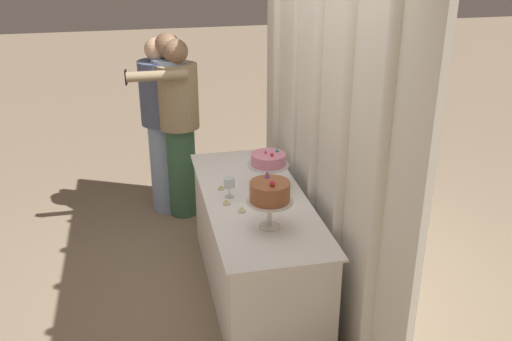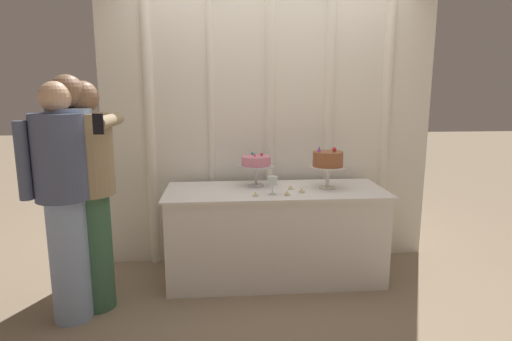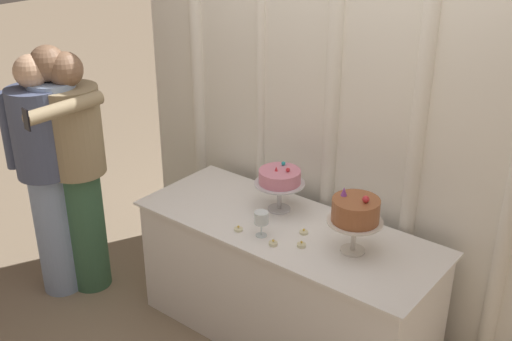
{
  "view_description": "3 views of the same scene",
  "coord_description": "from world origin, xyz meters",
  "px_view_note": "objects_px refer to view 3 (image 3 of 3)",
  "views": [
    {
      "loc": [
        3.55,
        -0.66,
        2.55
      ],
      "look_at": [
        -0.05,
        0.12,
        0.96
      ],
      "focal_mm": 40.25,
      "sensor_mm": 36.0,
      "label": 1
    },
    {
      "loc": [
        -0.45,
        -3.33,
        1.61
      ],
      "look_at": [
        -0.17,
        0.04,
        0.95
      ],
      "focal_mm": 29.9,
      "sensor_mm": 36.0,
      "label": 2
    },
    {
      "loc": [
        1.82,
        -2.46,
        2.58
      ],
      "look_at": [
        -0.23,
        0.1,
        1.06
      ],
      "focal_mm": 43.89,
      "sensor_mm": 36.0,
      "label": 3
    }
  ],
  "objects_px": {
    "tealight_far_left": "(238,229)",
    "tealight_far_right": "(301,245)",
    "cake_display_nearleft": "(280,179)",
    "wine_glass": "(261,218)",
    "tealight_near_left": "(273,243)",
    "cake_table": "(285,282)",
    "guest_man_pink_jacket": "(46,170)",
    "guest_girl_blue_dress": "(77,167)",
    "tealight_near_right": "(304,232)",
    "guest_man_dark_suit": "(61,160)",
    "cake_display_nearright": "(355,212)"
  },
  "relations": [
    {
      "from": "tealight_near_right",
      "to": "guest_man_pink_jacket",
      "type": "height_order",
      "value": "guest_man_pink_jacket"
    },
    {
      "from": "tealight_far_left",
      "to": "tealight_far_right",
      "type": "xyz_separation_m",
      "value": [
        0.38,
        0.08,
        0.0
      ]
    },
    {
      "from": "tealight_near_right",
      "to": "guest_girl_blue_dress",
      "type": "bearing_deg",
      "value": -165.27
    },
    {
      "from": "cake_table",
      "to": "guest_man_pink_jacket",
      "type": "height_order",
      "value": "guest_man_pink_jacket"
    },
    {
      "from": "cake_display_nearright",
      "to": "tealight_far_right",
      "type": "relative_size",
      "value": 7.4
    },
    {
      "from": "tealight_far_left",
      "to": "guest_girl_blue_dress",
      "type": "distance_m",
      "value": 1.22
    },
    {
      "from": "tealight_far_left",
      "to": "tealight_far_right",
      "type": "distance_m",
      "value": 0.39
    },
    {
      "from": "wine_glass",
      "to": "guest_girl_blue_dress",
      "type": "xyz_separation_m",
      "value": [
        -1.34,
        -0.23,
        0.02
      ]
    },
    {
      "from": "tealight_far_left",
      "to": "tealight_near_left",
      "type": "relative_size",
      "value": 1.02
    },
    {
      "from": "tealight_near_right",
      "to": "tealight_near_left",
      "type": "bearing_deg",
      "value": -106.15
    },
    {
      "from": "tealight_near_left",
      "to": "tealight_far_right",
      "type": "height_order",
      "value": "same"
    },
    {
      "from": "tealight_near_right",
      "to": "wine_glass",
      "type": "bearing_deg",
      "value": -136.29
    },
    {
      "from": "wine_glass",
      "to": "tealight_near_right",
      "type": "bearing_deg",
      "value": 43.71
    },
    {
      "from": "guest_girl_blue_dress",
      "to": "guest_man_pink_jacket",
      "type": "height_order",
      "value": "guest_girl_blue_dress"
    },
    {
      "from": "cake_display_nearleft",
      "to": "tealight_near_left",
      "type": "distance_m",
      "value": 0.45
    },
    {
      "from": "tealight_near_right",
      "to": "guest_man_dark_suit",
      "type": "distance_m",
      "value": 1.66
    },
    {
      "from": "tealight_far_left",
      "to": "tealight_far_right",
      "type": "relative_size",
      "value": 1.03
    },
    {
      "from": "tealight_far_right",
      "to": "tealight_near_left",
      "type": "bearing_deg",
      "value": -147.27
    },
    {
      "from": "wine_glass",
      "to": "guest_man_dark_suit",
      "type": "height_order",
      "value": "guest_man_dark_suit"
    },
    {
      "from": "cake_table",
      "to": "guest_man_pink_jacket",
      "type": "bearing_deg",
      "value": -159.7
    },
    {
      "from": "guest_man_dark_suit",
      "to": "tealight_far_left",
      "type": "bearing_deg",
      "value": 11.09
    },
    {
      "from": "guest_girl_blue_dress",
      "to": "tealight_far_right",
      "type": "bearing_deg",
      "value": 9.83
    },
    {
      "from": "tealight_far_left",
      "to": "guest_girl_blue_dress",
      "type": "xyz_separation_m",
      "value": [
        -1.2,
        -0.19,
        0.12
      ]
    },
    {
      "from": "cake_display_nearright",
      "to": "tealight_near_right",
      "type": "relative_size",
      "value": 7.38
    },
    {
      "from": "tealight_near_left",
      "to": "tealight_far_left",
      "type": "bearing_deg",
      "value": 179.16
    },
    {
      "from": "cake_display_nearleft",
      "to": "tealight_near_right",
      "type": "height_order",
      "value": "cake_display_nearleft"
    },
    {
      "from": "tealight_near_left",
      "to": "guest_man_pink_jacket",
      "type": "distance_m",
      "value": 1.61
    },
    {
      "from": "cake_display_nearleft",
      "to": "guest_girl_blue_dress",
      "type": "distance_m",
      "value": 1.35
    },
    {
      "from": "tealight_far_left",
      "to": "tealight_near_left",
      "type": "distance_m",
      "value": 0.25
    },
    {
      "from": "cake_display_nearleft",
      "to": "tealight_near_right",
      "type": "distance_m",
      "value": 0.37
    },
    {
      "from": "tealight_near_right",
      "to": "guest_man_pink_jacket",
      "type": "relative_size",
      "value": 0.03
    },
    {
      "from": "wine_glass",
      "to": "guest_man_pink_jacket",
      "type": "relative_size",
      "value": 0.09
    },
    {
      "from": "guest_girl_blue_dress",
      "to": "tealight_far_left",
      "type": "bearing_deg",
      "value": 9.18
    },
    {
      "from": "tealight_far_left",
      "to": "tealight_near_right",
      "type": "xyz_separation_m",
      "value": [
        0.31,
        0.2,
        -0.0
      ]
    },
    {
      "from": "wine_glass",
      "to": "tealight_near_left",
      "type": "distance_m",
      "value": 0.16
    },
    {
      "from": "cake_table",
      "to": "guest_girl_blue_dress",
      "type": "xyz_separation_m",
      "value": [
        -1.38,
        -0.41,
        0.52
      ]
    },
    {
      "from": "tealight_near_left",
      "to": "guest_man_pink_jacket",
      "type": "bearing_deg",
      "value": -167.78
    },
    {
      "from": "tealight_near_left",
      "to": "tealight_near_right",
      "type": "xyz_separation_m",
      "value": [
        0.06,
        0.21,
        -0.0
      ]
    },
    {
      "from": "cake_display_nearright",
      "to": "tealight_near_right",
      "type": "bearing_deg",
      "value": -178.19
    },
    {
      "from": "tealight_far_left",
      "to": "tealight_near_left",
      "type": "xyz_separation_m",
      "value": [
        0.25,
        -0.0,
        0.0
      ]
    },
    {
      "from": "tealight_near_left",
      "to": "guest_man_dark_suit",
      "type": "distance_m",
      "value": 1.56
    },
    {
      "from": "tealight_far_left",
      "to": "tealight_near_right",
      "type": "height_order",
      "value": "same"
    },
    {
      "from": "cake_display_nearright",
      "to": "guest_girl_blue_dress",
      "type": "xyz_separation_m",
      "value": [
        -1.82,
        -0.41,
        -0.11
      ]
    },
    {
      "from": "cake_table",
      "to": "guest_man_pink_jacket",
      "type": "distance_m",
      "value": 1.69
    },
    {
      "from": "tealight_far_right",
      "to": "cake_display_nearleft",
      "type": "bearing_deg",
      "value": 142.74
    },
    {
      "from": "tealight_near_left",
      "to": "guest_girl_blue_dress",
      "type": "distance_m",
      "value": 1.47
    },
    {
      "from": "guest_man_pink_jacket",
      "to": "cake_table",
      "type": "bearing_deg",
      "value": 20.3
    },
    {
      "from": "cake_display_nearleft",
      "to": "wine_glass",
      "type": "height_order",
      "value": "cake_display_nearleft"
    },
    {
      "from": "tealight_far_left",
      "to": "tealight_far_right",
      "type": "bearing_deg",
      "value": 11.84
    },
    {
      "from": "cake_display_nearright",
      "to": "wine_glass",
      "type": "bearing_deg",
      "value": -160.05
    }
  ]
}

